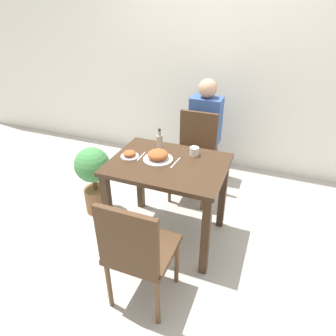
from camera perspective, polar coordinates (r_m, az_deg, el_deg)
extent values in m
plane|color=#B7B2A8|center=(2.85, 0.00, -12.42)|extent=(16.00, 16.00, 0.00)
cube|color=white|center=(3.65, 9.52, 19.90)|extent=(8.00, 0.05, 2.60)
cube|color=#3D2819|center=(2.41, 0.00, 0.66)|extent=(0.93, 0.70, 0.04)
cube|color=#3D2819|center=(2.56, -11.30, -8.18)|extent=(0.06, 0.06, 0.72)
cube|color=#3D2819|center=(2.30, 7.14, -12.96)|extent=(0.06, 0.06, 0.72)
cube|color=#3D2819|center=(2.99, -5.36, -1.61)|extent=(0.06, 0.06, 0.72)
cube|color=#3D2819|center=(2.77, 10.39, -4.89)|extent=(0.06, 0.06, 0.72)
cube|color=#4C331E|center=(2.09, -4.80, -15.15)|extent=(0.42, 0.42, 0.04)
cube|color=#4C331E|center=(1.80, -7.83, -13.75)|extent=(0.40, 0.04, 0.44)
cylinder|color=brown|center=(2.32, 1.66, -17.41)|extent=(0.03, 0.03, 0.42)
cylinder|color=brown|center=(2.43, -6.64, -15.03)|extent=(0.03, 0.03, 0.42)
cylinder|color=brown|center=(2.11, -1.98, -24.14)|extent=(0.03, 0.03, 0.42)
cylinder|color=brown|center=(2.23, -11.16, -21.00)|extent=(0.03, 0.03, 0.42)
cube|color=#4C331E|center=(3.10, 4.59, 1.43)|extent=(0.42, 0.42, 0.04)
cube|color=#4C331E|center=(3.16, 5.81, 6.81)|extent=(0.40, 0.04, 0.44)
cylinder|color=brown|center=(3.12, 0.27, -3.20)|extent=(0.03, 0.03, 0.42)
cylinder|color=brown|center=(3.03, 6.66, -4.54)|extent=(0.03, 0.03, 0.42)
cylinder|color=brown|center=(3.41, 2.45, -0.10)|extent=(0.03, 0.03, 0.42)
cylinder|color=brown|center=(3.33, 8.31, -1.23)|extent=(0.03, 0.03, 0.42)
cylinder|color=white|center=(2.44, -1.92, 1.70)|extent=(0.24, 0.24, 0.01)
ellipsoid|color=#A35128|center=(2.42, -1.93, 2.58)|extent=(0.17, 0.17, 0.07)
cylinder|color=white|center=(2.50, -7.30, 2.20)|extent=(0.15, 0.15, 0.01)
ellipsoid|color=#A35128|center=(2.49, -7.34, 2.78)|extent=(0.10, 0.10, 0.04)
cylinder|color=silver|center=(2.51, 5.02, 3.18)|extent=(0.08, 0.08, 0.07)
cylinder|color=gray|center=(2.56, -1.60, 4.76)|extent=(0.05, 0.05, 0.14)
cylinder|color=gray|center=(2.53, -1.63, 6.59)|extent=(0.02, 0.02, 0.04)
sphere|color=black|center=(2.51, -1.64, 7.26)|extent=(0.03, 0.03, 0.03)
cube|color=silver|center=(2.50, -5.12, 2.22)|extent=(0.01, 0.16, 0.00)
cube|color=silver|center=(2.39, 1.43, 1.00)|extent=(0.02, 0.19, 0.00)
cylinder|color=brown|center=(3.13, -13.35, -5.81)|extent=(0.24, 0.24, 0.26)
cylinder|color=brown|center=(3.03, -13.74, -3.02)|extent=(0.04, 0.04, 0.10)
sphere|color=#428947|center=(2.92, -14.26, 0.58)|extent=(0.34, 0.34, 0.34)
cube|color=#2D3347|center=(3.61, 6.69, 1.80)|extent=(0.28, 0.20, 0.45)
cube|color=#385699|center=(3.41, 7.18, 9.00)|extent=(0.34, 0.22, 0.52)
sphere|color=tan|center=(3.30, 7.58, 14.84)|extent=(0.20, 0.20, 0.20)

